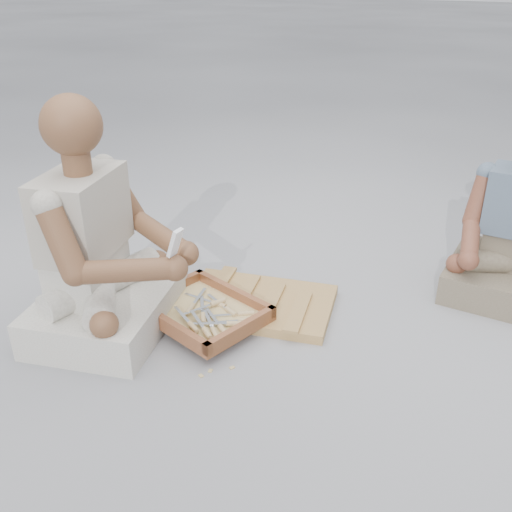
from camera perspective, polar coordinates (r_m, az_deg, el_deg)
The scene contains 28 objects.
ground at distance 2.44m, azimuth -1.60°, elevation -8.05°, with size 60.00×60.00×0.00m, color #A1A2A7.
carved_panel at distance 2.62m, azimuth 0.24°, elevation -4.74°, with size 0.67×0.44×0.04m, color olive.
tool_tray at distance 2.49m, azimuth -5.30°, elevation -5.57°, with size 0.55×0.47×0.06m.
chisel_0 at distance 2.37m, azimuth -2.63°, elevation -6.77°, with size 0.19×0.14×0.02m.
chisel_1 at distance 2.45m, azimuth -1.52°, elevation -5.80°, with size 0.17×0.16×0.02m.
chisel_2 at distance 2.45m, azimuth -5.33°, elevation -5.95°, with size 0.16×0.18×0.02m.
chisel_3 at distance 2.48m, azimuth -2.79°, elevation -5.39°, with size 0.21×0.09×0.02m.
chisel_4 at distance 2.33m, azimuth -5.09°, elevation -7.42°, with size 0.20×0.12×0.02m.
chisel_5 at distance 2.54m, azimuth -4.15°, elevation -4.71°, with size 0.22×0.03×0.02m.
chisel_6 at distance 2.41m, azimuth -1.46°, elevation -6.48°, with size 0.17×0.16×0.02m.
chisel_7 at distance 2.51m, azimuth -4.27°, elevation -4.78°, with size 0.09×0.21×0.02m.
chisel_8 at distance 2.36m, azimuth -3.50°, elevation -7.16°, with size 0.20×0.12×0.02m.
chisel_9 at distance 2.37m, azimuth -6.50°, elevation -6.84°, with size 0.21×0.11×0.02m.
chisel_10 at distance 2.34m, azimuth -4.28°, elevation -7.43°, with size 0.19×0.15×0.02m.
chisel_11 at distance 2.51m, azimuth -6.42°, elevation -5.01°, with size 0.09×0.21×0.02m.
wood_chip_0 at distance 2.71m, azimuth -0.29°, elevation -4.10°, with size 0.02×0.01×0.00m, color #CEB67A.
wood_chip_1 at distance 2.68m, azimuth -12.03°, elevation -5.13°, with size 0.02×0.01×0.00m, color #CEB67A.
wood_chip_2 at distance 2.61m, azimuth -5.23°, elevation -5.54°, with size 0.02×0.01×0.00m, color #CEB67A.
wood_chip_3 at distance 2.26m, azimuth -2.40°, elevation -11.09°, with size 0.02×0.01×0.00m, color #CEB67A.
wood_chip_4 at distance 2.46m, azimuth -0.59°, elevation -7.64°, with size 0.02×0.01×0.00m, color #CEB67A.
wood_chip_5 at distance 2.49m, azimuth -8.24°, elevation -7.54°, with size 0.02×0.01×0.00m, color #CEB67A.
wood_chip_6 at distance 2.43m, azimuth 2.70°, elevation -8.11°, with size 0.02×0.01×0.00m, color #CEB67A.
wood_chip_7 at distance 2.56m, azimuth 2.70°, elevation -6.17°, with size 0.02×0.01×0.00m, color #CEB67A.
wood_chip_8 at distance 2.25m, azimuth -4.58°, elevation -11.37°, with size 0.02×0.01×0.00m, color #CEB67A.
wood_chip_9 at distance 2.23m, azimuth -5.52°, elevation -11.83°, with size 0.02×0.01×0.00m, color #CEB67A.
wood_chip_10 at distance 2.46m, azimuth -7.10°, elevation -7.86°, with size 0.02×0.01×0.00m, color #CEB67A.
craftsman at distance 2.42m, azimuth -15.42°, elevation -0.07°, with size 0.75×0.78×0.99m.
mobile_phone at distance 2.16m, azimuth -8.09°, elevation 1.34°, with size 0.06×0.05×0.12m.
Camera 1 is at (1.20, -1.60, 1.39)m, focal length 40.00 mm.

